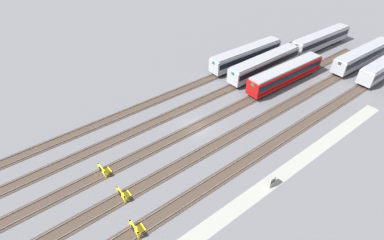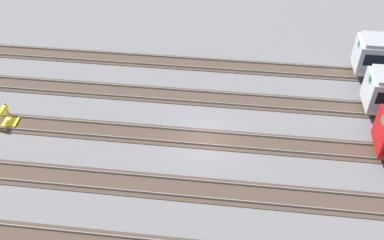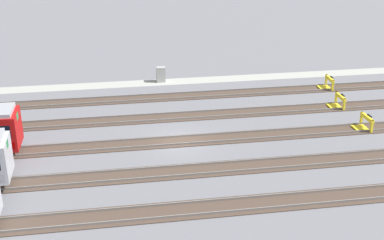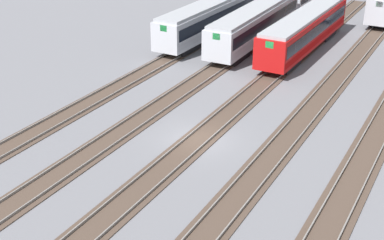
{
  "view_description": "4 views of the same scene",
  "coord_description": "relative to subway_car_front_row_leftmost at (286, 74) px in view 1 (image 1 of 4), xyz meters",
  "views": [
    {
      "loc": [
        -22.91,
        -28.1,
        29.83
      ],
      "look_at": [
        -0.96,
        0.0,
        1.8
      ],
      "focal_mm": 28.0,
      "sensor_mm": 36.0,
      "label": 1
    },
    {
      "loc": [
        1.98,
        -24.64,
        23.09
      ],
      "look_at": [
        -0.96,
        0.0,
        1.8
      ],
      "focal_mm": 42.0,
      "sensor_mm": 36.0,
      "label": 2
    },
    {
      "loc": [
        5.2,
        38.27,
        18.46
      ],
      "look_at": [
        -0.96,
        0.0,
        1.8
      ],
      "focal_mm": 50.0,
      "sensor_mm": 36.0,
      "label": 3
    },
    {
      "loc": [
        -27.34,
        -14.51,
        16.09
      ],
      "look_at": [
        -0.96,
        0.0,
        1.8
      ],
      "focal_mm": 50.0,
      "sensor_mm": 36.0,
      "label": 4
    }
  ],
  "objects": [
    {
      "name": "subway_car_front_row_right_inner",
      "position": [
        0.0,
        5.08,
        0.0
      ],
      "size": [
        18.04,
        3.1,
        3.7
      ],
      "color": "#ADAFB7",
      "rests_on": "ground"
    },
    {
      "name": "bumper_stop_middle_track",
      "position": [
        -36.8,
        0.06,
        -1.53
      ],
      "size": [
        1.36,
        2.01,
        1.22
      ],
      "color": "yellow",
      "rests_on": "ground"
    },
    {
      "name": "bumper_stop_near_inner_track",
      "position": [
        -36.63,
        -4.96,
        -1.53
      ],
      "size": [
        1.34,
        2.0,
        1.22
      ],
      "color": "yellow",
      "rests_on": "ground"
    },
    {
      "name": "electrical_cabinet",
      "position": [
        -21.24,
        -14.7,
        -1.24
      ],
      "size": [
        0.9,
        0.73,
        1.6
      ],
      "color": "#9E9E99",
      "rests_on": "ground"
    },
    {
      "name": "subway_car_front_row_leftmost",
      "position": [
        0.0,
        0.0,
        0.0
      ],
      "size": [
        18.04,
        3.11,
        3.7
      ],
      "color": "#A80F0F",
      "rests_on": "ground"
    },
    {
      "name": "subway_car_front_row_rightmost",
      "position": [
        0.0,
        10.07,
        0.0
      ],
      "size": [
        18.04,
        3.13,
        3.7
      ],
      "color": "#ADAFB7",
      "rests_on": "ground"
    },
    {
      "name": "ground_plane",
      "position": [
        -21.22,
        0.06,
        -2.04
      ],
      "size": [
        400.0,
        400.0,
        0.0
      ],
      "primitive_type": "plane",
      "color": "slate"
    },
    {
      "name": "rail_track_far_inner",
      "position": [
        -21.22,
        5.07,
        -2.0
      ],
      "size": [
        90.0,
        2.23,
        0.21
      ],
      "color": "#47382D",
      "rests_on": "ground"
    },
    {
      "name": "service_walkway",
      "position": [
        -21.22,
        -14.49,
        -2.04
      ],
      "size": [
        54.0,
        2.0,
        0.01
      ],
      "primitive_type": "cube",
      "color": "#9E9E93",
      "rests_on": "ground"
    },
    {
      "name": "subway_car_front_row_centre",
      "position": [
        18.8,
        -5.02,
        0.0
      ],
      "size": [
        18.06,
        3.23,
        3.7
      ],
      "color": "#ADAFB7",
      "rests_on": "ground"
    },
    {
      "name": "rail_track_nearest",
      "position": [
        -21.22,
        -9.98,
        -2.0
      ],
      "size": [
        90.0,
        2.23,
        0.21
      ],
      "color": "#47382D",
      "rests_on": "ground"
    },
    {
      "name": "bumper_stop_nearest_track",
      "position": [
        -37.66,
        -9.98,
        -1.53
      ],
      "size": [
        1.36,
        2.01,
        1.22
      ],
      "color": "yellow",
      "rests_on": "ground"
    },
    {
      "name": "rail_track_farthest",
      "position": [
        -21.22,
        10.09,
        -2.0
      ],
      "size": [
        90.0,
        2.23,
        0.21
      ],
      "color": "#47382D",
      "rests_on": "ground"
    },
    {
      "name": "rail_track_middle",
      "position": [
        -21.22,
        0.06,
        -2.0
      ],
      "size": [
        90.0,
        2.24,
        0.21
      ],
      "color": "#47382D",
      "rests_on": "ground"
    },
    {
      "name": "subway_car_back_row_leftmost",
      "position": [
        19.13,
        5.08,
        0.0
      ],
      "size": [
        18.05,
        3.19,
        3.7
      ],
      "color": "#ADAFB7",
      "rests_on": "ground"
    },
    {
      "name": "rail_track_near_inner",
      "position": [
        -21.22,
        -4.96,
        -2.0
      ],
      "size": [
        90.0,
        2.23,
        0.21
      ],
      "color": "#47382D",
      "rests_on": "ground"
    }
  ]
}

